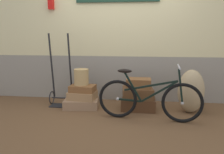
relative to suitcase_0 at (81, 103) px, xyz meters
name	(u,v)px	position (x,y,z in m)	size (l,w,h in m)	color
ground	(116,114)	(0.64, -0.19, -0.11)	(8.74, 5.20, 0.06)	brown
station_building	(121,26)	(0.65, 0.66, 1.38)	(6.74, 0.74, 2.90)	gray
suitcase_0	(81,103)	(0.00, 0.00, 0.00)	(0.60, 0.42, 0.16)	#937051
suitcase_1	(83,95)	(0.02, 0.01, 0.15)	(0.47, 0.36, 0.14)	#9E754C
suitcase_2	(83,88)	(0.03, 0.00, 0.28)	(0.43, 0.30, 0.12)	brown
suitcase_3	(138,104)	(1.02, 0.02, 0.02)	(0.58, 0.41, 0.21)	#4C2D19
suitcase_4	(138,93)	(1.00, 0.00, 0.22)	(0.52, 0.38, 0.18)	brown
suitcase_5	(139,83)	(1.01, 0.02, 0.39)	(0.42, 0.29, 0.16)	brown
wicker_basket	(81,77)	(0.00, 0.03, 0.48)	(0.26, 0.26, 0.28)	tan
luggage_trolley	(61,87)	(-0.41, 0.12, 0.25)	(0.43, 0.34, 1.32)	black
burlap_sack	(191,91)	(1.88, -0.02, 0.29)	(0.43, 0.37, 0.73)	tan
bicycle	(149,99)	(1.17, -0.46, 0.25)	(1.57, 0.46, 0.85)	black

